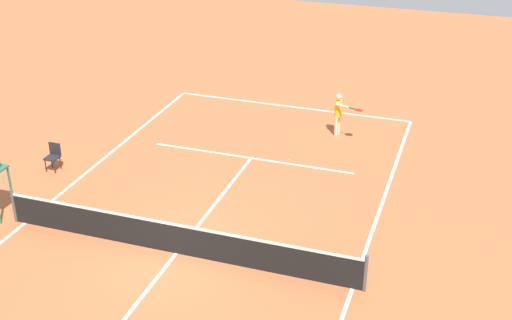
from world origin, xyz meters
The scene contains 6 objects.
ground_plane centered at (0.00, 0.00, 0.00)m, with size 60.00×60.00×0.00m, color #B76038.
court_lines centered at (0.00, 0.00, 0.00)m, with size 10.05×23.17×0.01m.
tennis_net centered at (0.00, 0.00, 0.50)m, with size 10.65×0.10×1.07m.
player_serving centered at (-2.50, -9.30, 1.00)m, with size 1.19×0.88×1.68m.
tennis_ball centered at (-1.33, -6.60, 0.03)m, with size 0.07×0.07×0.07m, color #CCE033.
courtside_chair_mid centered at (6.14, -3.32, 0.53)m, with size 0.44×0.46×0.95m.
Camera 1 is at (-7.23, 14.30, 10.78)m, focal length 47.87 mm.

